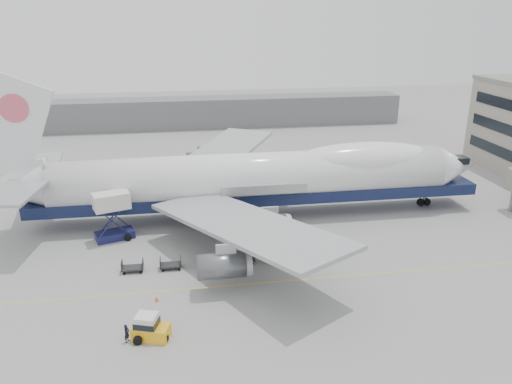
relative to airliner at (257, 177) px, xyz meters
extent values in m
plane|color=gray|center=(-0.64, -12.00, -5.62)|extent=(260.00, 260.00, 0.00)
cube|color=gold|center=(-0.64, -18.00, -5.62)|extent=(60.00, 0.15, 0.01)
cylinder|color=slate|center=(35.36, -4.00, -4.12)|extent=(0.50, 0.50, 3.00)
cube|color=slate|center=(-10.64, 58.00, -2.12)|extent=(110.00, 8.00, 7.00)
cylinder|color=white|center=(-0.64, 0.00, 0.08)|extent=(52.00, 6.40, 6.40)
cube|color=#10183B|center=(0.36, 0.00, -2.48)|extent=(60.00, 5.76, 1.50)
cone|color=white|center=(28.36, 0.00, 0.08)|extent=(6.00, 6.40, 6.40)
cone|color=white|center=(-31.14, 0.00, 0.68)|extent=(9.00, 6.40, 6.40)
ellipsoid|color=white|center=(14.96, 0.00, 1.84)|extent=(20.67, 5.78, 4.56)
cube|color=white|center=(-29.64, 0.00, 7.58)|extent=(10.52, 0.50, 13.56)
cylinder|color=#DA556C|center=(-29.14, 0.00, 10.08)|extent=(3.40, 0.30, 3.40)
cube|color=#9EA0A3|center=(-3.64, -14.28, -0.52)|extent=(20.35, 26.74, 2.26)
cube|color=#9EA0A3|center=(-3.64, 14.28, -0.52)|extent=(20.35, 26.74, 2.26)
cylinder|color=#595B60|center=(-6.64, 19.00, -2.72)|extent=(4.80, 2.60, 2.60)
cylinder|color=#595B60|center=(-0.64, 10.00, -2.72)|extent=(4.80, 2.60, 2.60)
cylinder|color=#595B60|center=(-0.64, -10.00, -2.72)|extent=(4.80, 2.60, 2.60)
cylinder|color=#595B60|center=(-6.64, -19.00, -2.72)|extent=(4.80, 2.60, 2.60)
cylinder|color=slate|center=(24.36, 0.00, -4.37)|extent=(0.36, 0.36, 2.50)
cylinder|color=black|center=(24.36, 0.00, -5.07)|extent=(1.10, 0.45, 1.10)
cylinder|color=slate|center=(-3.64, -3.00, -4.37)|extent=(0.36, 0.36, 2.50)
cylinder|color=black|center=(-3.64, -3.00, -5.07)|extent=(1.10, 0.45, 1.10)
cylinder|color=slate|center=(-3.64, 3.00, -4.37)|extent=(0.36, 0.36, 2.50)
cylinder|color=black|center=(-3.64, 3.00, -5.07)|extent=(1.10, 0.45, 1.10)
cube|color=#191C4D|center=(-18.52, -4.56, -5.12)|extent=(5.02, 3.53, 1.00)
cube|color=silver|center=(-18.52, -4.56, -0.62)|extent=(4.73, 3.59, 2.01)
cube|color=#191C4D|center=(-18.52, -5.56, -2.82)|extent=(3.13, 1.16, 3.60)
cube|color=#191C4D|center=(-18.52, -3.56, -2.82)|extent=(3.13, 1.16, 3.60)
cube|color=slate|center=(-18.52, -3.10, -0.62)|extent=(2.42, 1.74, 0.15)
cylinder|color=black|center=(-20.16, -5.47, -5.21)|extent=(0.82, 0.32, 0.82)
cylinder|color=black|center=(-20.16, -3.65, -5.21)|extent=(0.82, 0.32, 0.82)
cylinder|color=black|center=(-16.88, -5.47, -5.21)|extent=(0.82, 0.32, 0.82)
cylinder|color=black|center=(-16.88, -3.65, -5.21)|extent=(0.82, 0.32, 0.82)
cube|color=#F1AC16|center=(-13.31, -25.61, -5.02)|extent=(3.44, 2.53, 1.21)
cube|color=silver|center=(-13.62, -25.50, -3.92)|extent=(2.15, 2.01, 1.10)
cube|color=black|center=(-13.62, -25.50, -4.14)|extent=(2.29, 2.15, 0.55)
cylinder|color=black|center=(-14.41, -26.32, -5.24)|extent=(0.77, 0.33, 0.77)
cylinder|color=black|center=(-14.41, -24.89, -5.24)|extent=(0.77, 0.33, 0.77)
cylinder|color=black|center=(-12.21, -26.32, -5.24)|extent=(0.77, 0.33, 0.77)
cylinder|color=black|center=(-12.21, -24.89, -5.24)|extent=(0.77, 0.33, 0.77)
imported|color=black|center=(-15.31, -25.81, -4.79)|extent=(0.64, 0.73, 1.67)
cone|color=#FF4C0D|center=(-13.05, -19.77, -5.35)|extent=(0.35, 0.35, 0.54)
cube|color=#FF4C0D|center=(-13.05, -19.77, -5.61)|extent=(0.37, 0.37, 0.03)
cube|color=#2D2D30|center=(-15.75, -13.39, -5.17)|extent=(2.30, 1.35, 0.18)
cube|color=#2D2D30|center=(-16.85, -13.39, -4.77)|extent=(0.08, 1.35, 0.90)
cube|color=#2D2D30|center=(-14.65, -13.39, -4.77)|extent=(0.08, 1.35, 0.90)
cylinder|color=black|center=(-16.60, -13.94, -5.47)|extent=(0.30, 0.12, 0.30)
cylinder|color=black|center=(-16.60, -12.84, -5.47)|extent=(0.30, 0.12, 0.30)
cylinder|color=black|center=(-14.90, -13.94, -5.47)|extent=(0.30, 0.12, 0.30)
cylinder|color=black|center=(-14.90, -12.84, -5.47)|extent=(0.30, 0.12, 0.30)
cube|color=#2D2D30|center=(-11.70, -13.39, -5.17)|extent=(2.30, 1.35, 0.18)
cube|color=#2D2D30|center=(-12.80, -13.39, -4.77)|extent=(0.08, 1.35, 0.90)
cube|color=#2D2D30|center=(-10.60, -13.39, -4.77)|extent=(0.08, 1.35, 0.90)
cylinder|color=black|center=(-12.55, -13.94, -5.47)|extent=(0.30, 0.12, 0.30)
cylinder|color=black|center=(-12.55, -12.84, -5.47)|extent=(0.30, 0.12, 0.30)
cylinder|color=black|center=(-10.85, -13.94, -5.47)|extent=(0.30, 0.12, 0.30)
cylinder|color=black|center=(-10.85, -12.84, -5.47)|extent=(0.30, 0.12, 0.30)
cube|color=#2D2D30|center=(-7.65, -13.39, -5.17)|extent=(2.30, 1.35, 0.18)
cube|color=#2D2D30|center=(-8.75, -13.39, -4.77)|extent=(0.08, 1.35, 0.90)
cube|color=#2D2D30|center=(-6.55, -13.39, -4.77)|extent=(0.08, 1.35, 0.90)
cylinder|color=black|center=(-8.50, -13.94, -5.47)|extent=(0.30, 0.12, 0.30)
cylinder|color=black|center=(-8.50, -12.84, -5.47)|extent=(0.30, 0.12, 0.30)
cylinder|color=black|center=(-6.80, -13.94, -5.47)|extent=(0.30, 0.12, 0.30)
cylinder|color=black|center=(-6.80, -12.84, -5.47)|extent=(0.30, 0.12, 0.30)
cube|color=#2D2D30|center=(-3.60, -13.39, -5.17)|extent=(2.30, 1.35, 0.18)
cube|color=#2D2D30|center=(-4.70, -13.39, -4.77)|extent=(0.08, 1.35, 0.90)
cube|color=#2D2D30|center=(-2.50, -13.39, -4.77)|extent=(0.08, 1.35, 0.90)
cylinder|color=black|center=(-4.45, -13.94, -5.47)|extent=(0.30, 0.12, 0.30)
cylinder|color=black|center=(-4.45, -12.84, -5.47)|extent=(0.30, 0.12, 0.30)
cylinder|color=black|center=(-2.75, -13.94, -5.47)|extent=(0.30, 0.12, 0.30)
cylinder|color=black|center=(-2.75, -12.84, -5.47)|extent=(0.30, 0.12, 0.30)
cube|color=#2D2D30|center=(0.45, -13.39, -5.17)|extent=(2.30, 1.35, 0.18)
cube|color=#2D2D30|center=(-0.65, -13.39, -4.77)|extent=(0.08, 1.35, 0.90)
cube|color=#2D2D30|center=(1.55, -13.39, -4.77)|extent=(0.08, 1.35, 0.90)
cylinder|color=black|center=(-0.40, -13.94, -5.47)|extent=(0.30, 0.12, 0.30)
cylinder|color=black|center=(-0.40, -12.84, -5.47)|extent=(0.30, 0.12, 0.30)
cylinder|color=black|center=(1.30, -13.94, -5.47)|extent=(0.30, 0.12, 0.30)
cylinder|color=black|center=(1.30, -12.84, -5.47)|extent=(0.30, 0.12, 0.30)
cube|color=#2D2D30|center=(4.50, -13.39, -5.17)|extent=(2.30, 1.35, 0.18)
cube|color=#2D2D30|center=(3.40, -13.39, -4.77)|extent=(0.08, 1.35, 0.90)
cube|color=#2D2D30|center=(5.60, -13.39, -4.77)|extent=(0.08, 1.35, 0.90)
cylinder|color=black|center=(3.65, -13.94, -5.47)|extent=(0.30, 0.12, 0.30)
cylinder|color=black|center=(3.65, -12.84, -5.47)|extent=(0.30, 0.12, 0.30)
cylinder|color=black|center=(5.35, -13.94, -5.47)|extent=(0.30, 0.12, 0.30)
cylinder|color=black|center=(5.35, -12.84, -5.47)|extent=(0.30, 0.12, 0.30)
camera|label=1|loc=(-10.08, -62.56, 20.73)|focal=35.00mm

